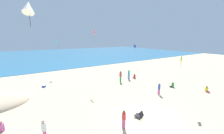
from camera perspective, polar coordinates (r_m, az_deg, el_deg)
ground_plane at (r=18.75m, az=-7.11°, el=-7.70°), size 120.00×120.00×0.00m
ocean_water at (r=58.49m, az=-24.55°, el=5.03°), size 120.00×60.00×0.05m
beach_chair_far_right at (r=11.54m, az=12.31°, el=-20.33°), size 0.76×0.81×0.55m
cooler_box at (r=19.84m, az=-28.30°, el=-7.58°), size 0.51×0.54×0.28m
person_0 at (r=16.04m, az=20.42°, el=-8.87°), size 0.37×0.37×1.40m
person_1 at (r=19.25m, az=3.86°, el=-3.98°), size 0.37×0.37×1.72m
person_2 at (r=20.70m, az=7.59°, el=-3.08°), size 0.44×0.44×1.60m
person_3 at (r=9.93m, az=-28.26°, el=-23.27°), size 0.40×0.40×1.49m
person_4 at (r=19.33m, az=25.57°, el=-7.39°), size 0.66×0.51×0.74m
person_5 at (r=12.74m, az=-41.33°, el=-19.70°), size 0.67×0.67×0.78m
person_6 at (r=21.59m, az=10.04°, el=-4.28°), size 0.40×0.64×0.77m
person_7 at (r=19.85m, az=36.82°, el=-8.20°), size 0.50×0.66×0.74m
person_8 at (r=9.92m, az=5.33°, el=-21.91°), size 0.34×0.34×1.44m
kite_white at (r=12.57m, az=-33.54°, el=21.54°), size 1.03×1.36×2.10m
kite_teal at (r=24.80m, az=-23.20°, el=10.47°), size 0.53×0.44×1.31m
kite_blue at (r=29.90m, az=10.24°, el=9.13°), size 0.96×0.39×1.55m
kite_lime at (r=13.82m, az=28.69°, el=3.02°), size 0.66×0.24×1.16m
kite_pink at (r=17.89m, az=-7.96°, el=15.03°), size 0.30×0.96×1.76m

